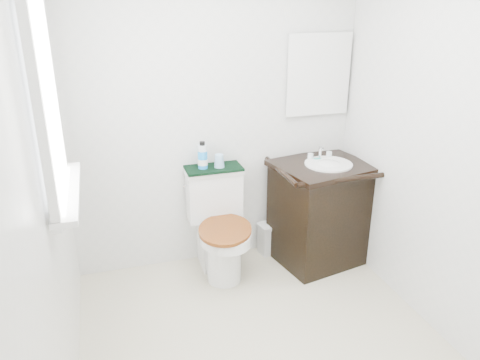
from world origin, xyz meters
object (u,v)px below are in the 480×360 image
mouthwash_bottle (203,156)px  cup (219,161)px  toilet (219,230)px  trash_bin (269,238)px  vanity (320,210)px

mouthwash_bottle → cup: (0.12, -0.01, -0.04)m
toilet → cup: cup is taller
mouthwash_bottle → trash_bin: bearing=0.8°
vanity → trash_bin: 0.50m
toilet → cup: size_ratio=8.18×
mouthwash_bottle → vanity: bearing=-11.9°
mouthwash_bottle → cup: 0.13m
vanity → cup: 0.91m
vanity → cup: bearing=167.2°
toilet → mouthwash_bottle: bearing=123.0°
vanity → mouthwash_bottle: 1.03m
toilet → cup: 0.53m
trash_bin → cup: size_ratio=2.73×
cup → trash_bin: bearing=2.8°
toilet → vanity: vanity is taller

